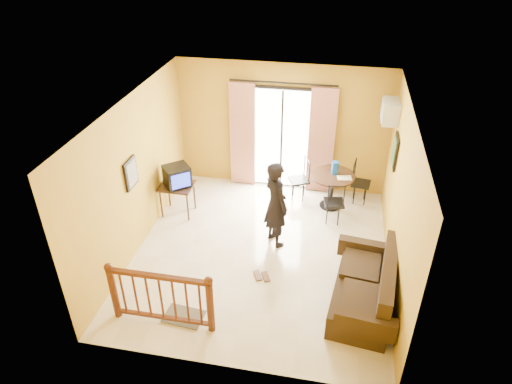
% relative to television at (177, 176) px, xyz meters
% --- Properties ---
extents(ground, '(5.00, 5.00, 0.00)m').
position_rel_television_xyz_m(ground, '(1.87, -0.96, -0.88)').
color(ground, beige).
rests_on(ground, ground).
extents(room_shell, '(5.00, 5.00, 5.00)m').
position_rel_television_xyz_m(room_shell, '(1.87, -0.96, 0.83)').
color(room_shell, white).
rests_on(room_shell, ground).
extents(balcony_door, '(2.25, 0.14, 2.46)m').
position_rel_television_xyz_m(balcony_door, '(1.87, 1.47, 0.31)').
color(balcony_door, black).
rests_on(balcony_door, ground).
extents(tv_table, '(0.67, 0.56, 0.66)m').
position_rel_television_xyz_m(tv_table, '(-0.03, 0.00, -0.29)').
color(tv_table, black).
rests_on(tv_table, ground).
extents(television, '(0.64, 0.63, 0.43)m').
position_rel_television_xyz_m(television, '(0.00, 0.00, 0.00)').
color(television, black).
rests_on(television, tv_table).
extents(picture_left, '(0.05, 0.42, 0.52)m').
position_rel_television_xyz_m(picture_left, '(-0.35, -1.16, 0.67)').
color(picture_left, black).
rests_on(picture_left, room_shell).
extents(dining_table, '(0.91, 0.91, 0.76)m').
position_rel_television_xyz_m(dining_table, '(3.03, 0.85, -0.28)').
color(dining_table, black).
rests_on(dining_table, ground).
extents(water_jug, '(0.14, 0.14, 0.26)m').
position_rel_television_xyz_m(water_jug, '(3.06, 0.92, 0.01)').
color(water_jug, '#124BAF').
rests_on(water_jug, dining_table).
extents(serving_tray, '(0.31, 0.23, 0.02)m').
position_rel_television_xyz_m(serving_tray, '(3.26, 0.75, -0.11)').
color(serving_tray, '#EDEACA').
rests_on(serving_tray, dining_table).
extents(dining_chairs, '(1.79, 1.31, 0.95)m').
position_rel_television_xyz_m(dining_chairs, '(3.01, 0.82, -0.88)').
color(dining_chairs, black).
rests_on(dining_chairs, ground).
extents(air_conditioner, '(0.31, 0.60, 0.40)m').
position_rel_television_xyz_m(air_conditioner, '(3.96, 0.99, 1.27)').
color(air_conditioner, silver).
rests_on(air_conditioner, room_shell).
extents(botanical_print, '(0.05, 0.50, 0.60)m').
position_rel_television_xyz_m(botanical_print, '(4.08, 0.34, 0.77)').
color(botanical_print, black).
rests_on(botanical_print, room_shell).
extents(coffee_table, '(0.44, 0.79, 0.36)m').
position_rel_television_xyz_m(coffee_table, '(3.72, -1.14, -0.64)').
color(coffee_table, black).
rests_on(coffee_table, ground).
extents(bowl, '(0.19, 0.19, 0.06)m').
position_rel_television_xyz_m(bowl, '(3.72, -0.99, -0.49)').
color(bowl, '#54321C').
rests_on(bowl, coffee_table).
extents(sofa, '(1.07, 1.97, 0.89)m').
position_rel_television_xyz_m(sofa, '(3.73, -1.93, -0.54)').
color(sofa, black).
rests_on(sofa, ground).
extents(standing_person, '(0.70, 0.73, 1.68)m').
position_rel_television_xyz_m(standing_person, '(2.06, -0.58, -0.04)').
color(standing_person, black).
rests_on(standing_person, ground).
extents(stair_balustrade, '(1.63, 0.13, 1.04)m').
position_rel_television_xyz_m(stair_balustrade, '(0.72, -2.86, -0.31)').
color(stair_balustrade, '#471E0F').
rests_on(stair_balustrade, ground).
extents(doormat, '(0.64, 0.46, 0.02)m').
position_rel_television_xyz_m(doormat, '(0.97, -2.71, -0.87)').
color(doormat, '#4F4B3F').
rests_on(doormat, ground).
extents(sandals, '(0.33, 0.27, 0.03)m').
position_rel_television_xyz_m(sandals, '(2.00, -1.59, -0.86)').
color(sandals, '#54321C').
rests_on(sandals, ground).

